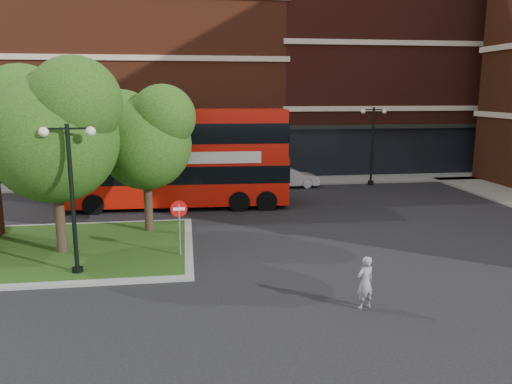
{
  "coord_description": "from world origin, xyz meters",
  "views": [
    {
      "loc": [
        -1.85,
        -16.06,
        5.98
      ],
      "look_at": [
        0.9,
        3.46,
        2.0
      ],
      "focal_mm": 35.0,
      "sensor_mm": 36.0,
      "label": 1
    }
  ],
  "objects": [
    {
      "name": "ground",
      "position": [
        0.0,
        0.0,
        0.0
      ],
      "size": [
        120.0,
        120.0,
        0.0
      ],
      "primitive_type": "plane",
      "color": "black",
      "rests_on": "ground"
    },
    {
      "name": "pavement_far",
      "position": [
        0.0,
        16.5,
        0.06
      ],
      "size": [
        44.0,
        3.0,
        0.12
      ],
      "primitive_type": "cube",
      "color": "slate",
      "rests_on": "ground"
    },
    {
      "name": "terrace_far_left",
      "position": [
        -8.0,
        24.0,
        7.0
      ],
      "size": [
        26.0,
        12.0,
        14.0
      ],
      "primitive_type": "cube",
      "color": "#602A16",
      "rests_on": "ground"
    },
    {
      "name": "terrace_far_right",
      "position": [
        14.0,
        24.0,
        8.0
      ],
      "size": [
        18.0,
        12.0,
        16.0
      ],
      "primitive_type": "cube",
      "color": "#471911",
      "rests_on": "ground"
    },
    {
      "name": "traffic_island",
      "position": [
        -8.0,
        3.0,
        0.07
      ],
      "size": [
        12.6,
        7.6,
        0.15
      ],
      "color": "gray",
      "rests_on": "ground"
    },
    {
      "name": "tree_island_west",
      "position": [
        -6.6,
        2.58,
        4.79
      ],
      "size": [
        5.4,
        4.71,
        7.21
      ],
      "color": "#2D2116",
      "rests_on": "ground"
    },
    {
      "name": "tree_island_east",
      "position": [
        -3.58,
        5.06,
        4.24
      ],
      "size": [
        4.46,
        3.9,
        6.29
      ],
      "color": "#2D2116",
      "rests_on": "ground"
    },
    {
      "name": "lamp_island",
      "position": [
        -5.5,
        0.2,
        2.83
      ],
      "size": [
        1.72,
        0.36,
        5.0
      ],
      "color": "black",
      "rests_on": "ground"
    },
    {
      "name": "lamp_far_left",
      "position": [
        2.0,
        14.5,
        2.83
      ],
      "size": [
        1.72,
        0.36,
        5.0
      ],
      "color": "black",
      "rests_on": "ground"
    },
    {
      "name": "lamp_far_right",
      "position": [
        10.0,
        14.5,
        2.83
      ],
      "size": [
        1.72,
        0.36,
        5.0
      ],
      "color": "black",
      "rests_on": "ground"
    },
    {
      "name": "bus",
      "position": [
        -2.44,
        9.99,
        2.92
      ],
      "size": [
        11.76,
        3.12,
        4.45
      ],
      "rotation": [
        0.0,
        0.0,
        -0.04
      ],
      "color": "red",
      "rests_on": "ground"
    },
    {
      "name": "woman",
      "position": [
        2.99,
        -3.5,
        0.76
      ],
      "size": [
        0.65,
        0.54,
        1.52
      ],
      "primitive_type": "imported",
      "rotation": [
        0.0,
        0.0,
        3.5
      ],
      "color": "gray",
      "rests_on": "ground"
    },
    {
      "name": "car_silver",
      "position": [
        -6.58,
        14.5,
        0.66
      ],
      "size": [
        4.01,
        1.96,
        1.32
      ],
      "primitive_type": "imported",
      "rotation": [
        0.0,
        0.0,
        1.46
      ],
      "color": "#BBBDC3",
      "rests_on": "ground"
    },
    {
      "name": "car_white",
      "position": [
        4.53,
        14.5,
        0.63
      ],
      "size": [
        3.84,
        1.42,
        1.26
      ],
      "primitive_type": "imported",
      "rotation": [
        0.0,
        0.0,
        1.59
      ],
      "color": "white",
      "rests_on": "ground"
    },
    {
      "name": "no_entry_sign",
      "position": [
        -2.16,
        1.5,
        1.55
      ],
      "size": [
        0.6,
        0.09,
        2.17
      ],
      "rotation": [
        0.0,
        0.0,
        0.07
      ],
      "color": "slate",
      "rests_on": "ground"
    }
  ]
}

